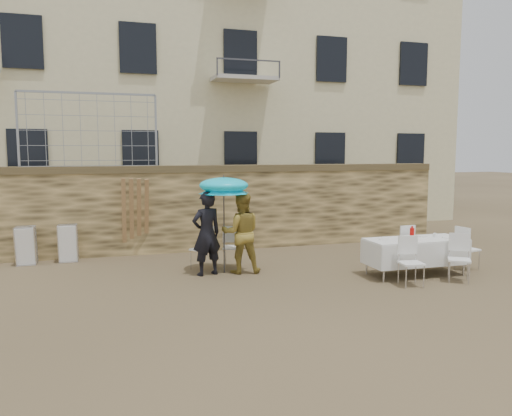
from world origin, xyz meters
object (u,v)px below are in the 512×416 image
object	(u,v)px
woman_dress	(241,233)
table_chair_back	(402,245)
man_suit	(207,234)
table_chair_front_right	(459,258)
couple_chair_left	(202,248)
chair_stack_right	(68,242)
table_chair_front_left	(411,262)
umbrella	(224,188)
chair_stack_left	(27,244)
banquet_table	(416,241)
table_chair_side	(468,248)
couple_chair_right	(233,246)
soda_bottle	(412,234)

from	to	relation	value
woman_dress	table_chair_back	xyz separation A→B (m)	(3.67, -0.45, -0.39)
man_suit	table_chair_front_right	xyz separation A→B (m)	(4.72, -2.00, -0.41)
couple_chair_left	chair_stack_right	size ratio (longest dim) A/B	1.04
table_chair_back	table_chair_front_left	bearing A→B (deg)	58.51
umbrella	table_chair_back	bearing A→B (deg)	-7.80
woman_dress	chair_stack_left	size ratio (longest dim) A/B	1.89
banquet_table	table_chair_side	size ratio (longest dim) A/B	2.19
umbrella	couple_chair_right	distance (m)	1.45
man_suit	umbrella	bearing A→B (deg)	178.42
table_chair_side	couple_chair_right	bearing A→B (deg)	60.13
couple_chair_right	banquet_table	size ratio (longest dim) A/B	0.46
table_chair_side	chair_stack_left	bearing A→B (deg)	59.28
man_suit	chair_stack_right	xyz separation A→B (m)	(-2.89, 2.26, -0.43)
banquet_table	chair_stack_left	distance (m)	8.75
man_suit	table_chair_back	distance (m)	4.46
table_chair_front_left	table_chair_front_right	bearing A→B (deg)	8.09
woman_dress	chair_stack_left	xyz separation A→B (m)	(-4.54, 2.26, -0.41)
woman_dress	table_chair_back	world-z (taller)	woman_dress
soda_bottle	table_chair_back	size ratio (longest dim) A/B	0.27
woman_dress	table_chair_back	bearing A→B (deg)	-178.33
woman_dress	chair_stack_left	distance (m)	5.09
umbrella	banquet_table	distance (m)	4.19
table_chair_front_right	table_chair_back	distance (m)	1.58
chair_stack_right	table_chair_front_left	bearing A→B (deg)	-33.21
umbrella	chair_stack_left	xyz separation A→B (m)	(-4.19, 2.16, -1.36)
woman_dress	umbrella	bearing A→B (deg)	-7.27
couple_chair_left	chair_stack_left	distance (m)	4.16
man_suit	table_chair_front_left	xyz separation A→B (m)	(3.62, -2.00, -0.41)
man_suit	banquet_table	world-z (taller)	man_suit
banquet_table	chair_stack_left	bearing A→B (deg)	156.33
table_chair_front_left	table_chair_side	xyz separation A→B (m)	(2.00, 0.85, 0.00)
table_chair_back	woman_dress	bearing A→B (deg)	-11.20
table_chair_front_right	chair_stack_right	bearing A→B (deg)	-174.49
table_chair_back	chair_stack_left	xyz separation A→B (m)	(-8.21, 2.71, -0.02)
table_chair_front_right	couple_chair_right	bearing A→B (deg)	-177.65
banquet_table	soda_bottle	size ratio (longest dim) A/B	8.08
soda_bottle	table_chair_side	bearing A→B (deg)	8.88
couple_chair_right	table_chair_side	size ratio (longest dim) A/B	1.00
couple_chair_left	table_chair_side	xyz separation A→B (m)	(5.62, -1.70, 0.00)
table_chair_back	couple_chair_right	bearing A→B (deg)	-19.26
banquet_table	table_chair_front_right	bearing A→B (deg)	-56.31
umbrella	banquet_table	bearing A→B (deg)	-19.48
chair_stack_right	couple_chair_right	bearing A→B (deg)	-25.47
woman_dress	table_chair_front_right	bearing A→B (deg)	161.92
couple_chair_right	table_chair_back	world-z (taller)	same
couple_chair_left	banquet_table	bearing A→B (deg)	120.20
couple_chair_left	table_chair_side	bearing A→B (deg)	126.47
soda_bottle	umbrella	bearing A→B (deg)	157.47
umbrella	table_chair_side	xyz separation A→B (m)	(5.22, -1.25, -1.34)
table_chair_side	chair_stack_left	world-z (taller)	table_chair_side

